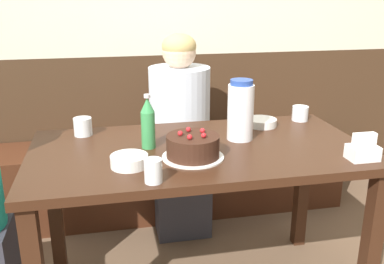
{
  "coord_description": "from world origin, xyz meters",
  "views": [
    {
      "loc": [
        -0.37,
        -1.61,
        1.34
      ],
      "look_at": [
        -0.02,
        0.05,
        0.78
      ],
      "focal_mm": 40.0,
      "sensor_mm": 36.0,
      "label": 1
    }
  ],
  "objects": [
    {
      "name": "back_wall",
      "position": [
        0.0,
        1.05,
        1.25
      ],
      "size": [
        4.8,
        0.04,
        2.5
      ],
      "color": "#3D2819",
      "rests_on": "ground_plane"
    },
    {
      "name": "bench_seat",
      "position": [
        0.0,
        0.83,
        0.23
      ],
      "size": [
        2.18,
        0.38,
        0.46
      ],
      "color": "#472314",
      "rests_on": "ground_plane"
    },
    {
      "name": "dining_table",
      "position": [
        0.0,
        0.0,
        0.63
      ],
      "size": [
        1.37,
        0.72,
        0.73
      ],
      "color": "#381E11",
      "rests_on": "ground_plane"
    },
    {
      "name": "birthday_cake",
      "position": [
        -0.05,
        -0.11,
        0.77
      ],
      "size": [
        0.24,
        0.24,
        0.11
      ],
      "color": "white",
      "rests_on": "dining_table"
    },
    {
      "name": "water_pitcher",
      "position": [
        0.19,
        0.06,
        0.86
      ],
      "size": [
        0.11,
        0.11,
        0.26
      ],
      "color": "white",
      "rests_on": "dining_table"
    },
    {
      "name": "soju_bottle",
      "position": [
        -0.2,
        0.04,
        0.84
      ],
      "size": [
        0.06,
        0.06,
        0.22
      ],
      "color": "#388E4C",
      "rests_on": "dining_table"
    },
    {
      "name": "napkin_holder",
      "position": [
        0.58,
        -0.26,
        0.77
      ],
      "size": [
        0.11,
        0.08,
        0.11
      ],
      "color": "white",
      "rests_on": "dining_table"
    },
    {
      "name": "bowl_soup_white",
      "position": [
        -0.29,
        -0.15,
        0.75
      ],
      "size": [
        0.14,
        0.14,
        0.04
      ],
      "color": "white",
      "rests_on": "dining_table"
    },
    {
      "name": "bowl_rice_small",
      "position": [
        0.35,
        0.22,
        0.75
      ],
      "size": [
        0.14,
        0.14,
        0.04
      ],
      "color": "white",
      "rests_on": "dining_table"
    },
    {
      "name": "glass_water_tall",
      "position": [
        -0.47,
        0.25,
        0.77
      ],
      "size": [
        0.08,
        0.08,
        0.08
      ],
      "color": "silver",
      "rests_on": "dining_table"
    },
    {
      "name": "glass_tumbler_short",
      "position": [
        0.57,
        0.27,
        0.76
      ],
      "size": [
        0.08,
        0.08,
        0.07
      ],
      "color": "silver",
      "rests_on": "dining_table"
    },
    {
      "name": "glass_shot_small",
      "position": [
        -0.22,
        -0.3,
        0.77
      ],
      "size": [
        0.06,
        0.06,
        0.08
      ],
      "color": "silver",
      "rests_on": "dining_table"
    },
    {
      "name": "person_pale_blue_shirt",
      "position": [
        0.03,
        0.62,
        0.54
      ],
      "size": [
        0.33,
        0.34,
        1.13
      ],
      "rotation": [
        0.0,
        0.0,
        -1.57
      ],
      "color": "#33333D",
      "rests_on": "ground_plane"
    }
  ]
}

